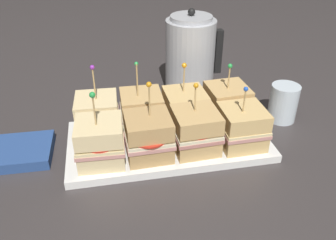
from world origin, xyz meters
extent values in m
plane|color=#383333|center=(0.00, 0.00, 0.00)|extent=(6.00, 6.00, 0.00)
cube|color=white|center=(0.00, 0.00, 0.01)|extent=(0.46, 0.23, 0.01)
cube|color=white|center=(0.00, 0.00, 0.01)|extent=(0.46, 0.23, 0.01)
cube|color=beige|center=(-0.15, -0.05, 0.04)|extent=(0.10, 0.10, 0.04)
cube|color=tan|center=(-0.15, -0.05, 0.06)|extent=(0.10, 0.10, 0.01)
cube|color=beige|center=(-0.15, -0.05, 0.07)|extent=(0.10, 0.10, 0.01)
cylinder|color=red|center=(-0.15, -0.07, 0.07)|extent=(0.06, 0.06, 0.00)
cube|color=beige|center=(-0.15, -0.05, 0.09)|extent=(0.10, 0.10, 0.04)
cylinder|color=tan|center=(-0.16, -0.06, 0.14)|extent=(0.00, 0.01, 0.08)
sphere|color=green|center=(-0.16, -0.06, 0.18)|extent=(0.01, 0.01, 0.01)
cube|color=tan|center=(-0.05, -0.05, 0.04)|extent=(0.10, 0.10, 0.04)
cube|color=tan|center=(-0.05, -0.05, 0.06)|extent=(0.10, 0.10, 0.01)
cube|color=beige|center=(-0.05, -0.05, 0.07)|extent=(0.10, 0.10, 0.01)
cylinder|color=red|center=(-0.05, -0.07, 0.07)|extent=(0.07, 0.07, 0.00)
cube|color=tan|center=(-0.05, -0.05, 0.09)|extent=(0.10, 0.10, 0.04)
cylinder|color=tan|center=(-0.05, -0.05, 0.14)|extent=(0.00, 0.01, 0.08)
sphere|color=orange|center=(-0.05, -0.05, 0.18)|extent=(0.01, 0.01, 0.01)
cube|color=tan|center=(0.05, -0.05, 0.04)|extent=(0.10, 0.10, 0.04)
cube|color=tan|center=(0.05, -0.05, 0.06)|extent=(0.10, 0.10, 0.01)
cube|color=beige|center=(0.05, -0.05, 0.07)|extent=(0.10, 0.10, 0.01)
cylinder|color=red|center=(0.05, -0.07, 0.07)|extent=(0.06, 0.06, 0.00)
cube|color=tan|center=(0.05, -0.05, 0.09)|extent=(0.10, 0.10, 0.04)
cylinder|color=tan|center=(0.05, -0.04, 0.13)|extent=(0.00, 0.01, 0.07)
sphere|color=orange|center=(0.05, -0.04, 0.17)|extent=(0.01, 0.01, 0.01)
cube|color=tan|center=(0.15, -0.05, 0.04)|extent=(0.10, 0.10, 0.04)
cube|color=tan|center=(0.15, -0.05, 0.06)|extent=(0.10, 0.10, 0.01)
cube|color=beige|center=(0.15, -0.05, 0.07)|extent=(0.10, 0.10, 0.01)
cube|color=#E0B771|center=(0.15, -0.05, 0.09)|extent=(0.10, 0.10, 0.04)
cylinder|color=tan|center=(0.15, -0.06, 0.13)|extent=(0.00, 0.00, 0.07)
sphere|color=blue|center=(0.15, -0.06, 0.16)|extent=(0.01, 0.01, 0.01)
cube|color=beige|center=(-0.15, 0.05, 0.04)|extent=(0.10, 0.10, 0.04)
cube|color=tan|center=(-0.15, 0.05, 0.06)|extent=(0.10, 0.10, 0.01)
cube|color=beige|center=(-0.15, 0.05, 0.07)|extent=(0.10, 0.10, 0.01)
cylinder|color=red|center=(-0.15, 0.04, 0.07)|extent=(0.06, 0.06, 0.00)
cube|color=beige|center=(-0.15, 0.05, 0.09)|extent=(0.10, 0.10, 0.04)
cylinder|color=tan|center=(-0.15, 0.05, 0.14)|extent=(0.00, 0.00, 0.09)
sphere|color=purple|center=(-0.15, 0.05, 0.19)|extent=(0.01, 0.01, 0.01)
cube|color=tan|center=(-0.05, 0.05, 0.04)|extent=(0.09, 0.09, 0.04)
cube|color=#B26B60|center=(-0.05, 0.05, 0.06)|extent=(0.10, 0.10, 0.01)
cube|color=beige|center=(-0.05, 0.05, 0.07)|extent=(0.10, 0.10, 0.01)
cylinder|color=red|center=(-0.05, 0.04, 0.07)|extent=(0.07, 0.07, 0.00)
cube|color=tan|center=(-0.05, 0.05, 0.09)|extent=(0.09, 0.09, 0.04)
cylinder|color=tan|center=(-0.06, 0.04, 0.15)|extent=(0.00, 0.01, 0.09)
sphere|color=green|center=(-0.06, 0.04, 0.19)|extent=(0.01, 0.01, 0.01)
cube|color=tan|center=(0.05, 0.05, 0.04)|extent=(0.10, 0.10, 0.04)
cube|color=#B26B60|center=(0.05, 0.05, 0.06)|extent=(0.10, 0.10, 0.01)
cube|color=beige|center=(0.05, 0.05, 0.07)|extent=(0.10, 0.10, 0.01)
cube|color=#E0B771|center=(0.05, 0.05, 0.09)|extent=(0.10, 0.10, 0.04)
cylinder|color=tan|center=(0.05, 0.05, 0.14)|extent=(0.00, 0.01, 0.08)
sphere|color=orange|center=(0.05, 0.05, 0.17)|extent=(0.01, 0.01, 0.01)
cube|color=tan|center=(0.15, 0.05, 0.04)|extent=(0.10, 0.10, 0.04)
cube|color=tan|center=(0.15, 0.05, 0.06)|extent=(0.10, 0.10, 0.01)
cube|color=beige|center=(0.15, 0.05, 0.07)|extent=(0.10, 0.10, 0.01)
cylinder|color=red|center=(0.15, 0.03, 0.07)|extent=(0.06, 0.06, 0.00)
cube|color=tan|center=(0.15, 0.05, 0.09)|extent=(0.10, 0.10, 0.04)
cylinder|color=tan|center=(0.15, 0.04, 0.13)|extent=(0.00, 0.00, 0.07)
sphere|color=green|center=(0.15, 0.04, 0.17)|extent=(0.01, 0.01, 0.01)
cylinder|color=#B7BABF|center=(0.12, 0.26, 0.11)|extent=(0.14, 0.14, 0.21)
cylinder|color=#B7BABF|center=(0.12, 0.26, 0.22)|extent=(0.11, 0.11, 0.01)
sphere|color=black|center=(0.12, 0.26, 0.23)|extent=(0.02, 0.02, 0.02)
cube|color=black|center=(0.20, 0.26, 0.12)|extent=(0.02, 0.02, 0.13)
cylinder|color=silver|center=(0.31, 0.06, 0.05)|extent=(0.07, 0.07, 0.10)
cube|color=navy|center=(-0.32, 0.02, 0.01)|extent=(0.12, 0.12, 0.02)
camera|label=1|loc=(-0.13, -0.66, 0.48)|focal=38.00mm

